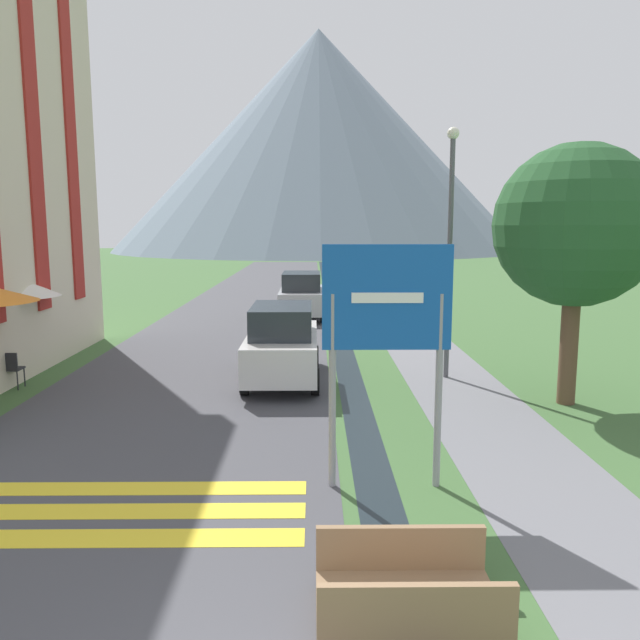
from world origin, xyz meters
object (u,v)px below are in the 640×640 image
(streetlamp, at_px, (450,235))
(footbridge, at_px, (408,595))
(parked_car_far, at_px, (302,295))
(cafe_chair_far_left, at_px, (11,367))
(road_sign, at_px, (387,326))
(parked_car_near, at_px, (282,343))
(cafe_umbrella_rear_white, at_px, (17,287))
(tree_by_path, at_px, (576,226))

(streetlamp, bearing_deg, footbridge, -104.00)
(parked_car_far, bearing_deg, cafe_chair_far_left, -119.99)
(road_sign, distance_m, parked_car_far, 16.37)
(footbridge, relative_size, cafe_chair_far_left, 2.00)
(parked_car_near, distance_m, cafe_chair_far_left, 6.09)
(cafe_umbrella_rear_white, distance_m, streetlamp, 10.48)
(cafe_umbrella_rear_white, bearing_deg, parked_car_far, 54.61)
(road_sign, height_order, tree_by_path, tree_by_path)
(footbridge, height_order, tree_by_path, tree_by_path)
(cafe_chair_far_left, bearing_deg, parked_car_near, 4.51)
(cafe_chair_far_left, xyz_separation_m, cafe_umbrella_rear_white, (-0.42, 1.45, 1.65))
(tree_by_path, bearing_deg, cafe_chair_far_left, 174.10)
(parked_car_far, height_order, streetlamp, streetlamp)
(cafe_umbrella_rear_white, height_order, tree_by_path, tree_by_path)
(footbridge, distance_m, tree_by_path, 8.98)
(parked_car_near, distance_m, tree_by_path, 6.80)
(parked_car_far, distance_m, tree_by_path, 13.68)
(road_sign, distance_m, tree_by_path, 6.04)
(parked_car_near, distance_m, parked_car_far, 10.25)
(parked_car_far, relative_size, cafe_umbrella_rear_white, 1.71)
(streetlamp, bearing_deg, parked_car_near, -174.67)
(cafe_umbrella_rear_white, bearing_deg, tree_by_path, -12.23)
(road_sign, xyz_separation_m, footbridge, (-0.12, -2.98, -2.05))
(tree_by_path, bearing_deg, streetlamp, 131.49)
(streetlamp, height_order, tree_by_path, streetlamp)
(footbridge, height_order, cafe_umbrella_rear_white, cafe_umbrella_rear_white)
(cafe_umbrella_rear_white, bearing_deg, cafe_chair_far_left, -73.70)
(parked_car_far, bearing_deg, tree_by_path, -64.93)
(cafe_umbrella_rear_white, bearing_deg, road_sign, -39.71)
(footbridge, xyz_separation_m, cafe_umbrella_rear_white, (-8.06, 9.78, 1.94))
(footbridge, bearing_deg, cafe_chair_far_left, 132.53)
(streetlamp, xyz_separation_m, tree_by_path, (2.00, -2.27, 0.19))
(parked_car_near, height_order, parked_car_far, same)
(parked_car_far, bearing_deg, streetlamp, -69.58)
(cafe_chair_far_left, xyz_separation_m, tree_by_path, (11.97, -1.24, 3.10))
(road_sign, xyz_separation_m, cafe_chair_far_left, (-7.76, 5.34, -1.77))
(road_sign, height_order, footbridge, road_sign)
(cafe_chair_far_left, distance_m, cafe_umbrella_rear_white, 2.24)
(footbridge, bearing_deg, tree_by_path, 58.54)
(footbridge, relative_size, streetlamp, 0.29)
(streetlamp, bearing_deg, parked_car_far, 110.42)
(parked_car_far, bearing_deg, footbridge, -86.01)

